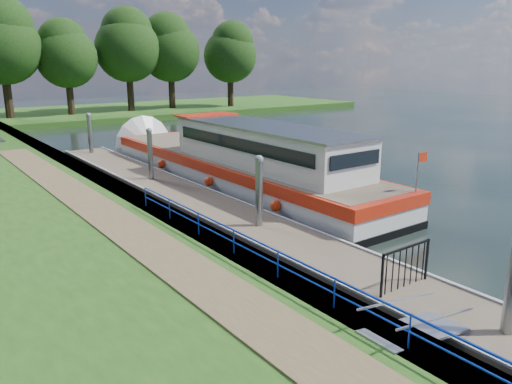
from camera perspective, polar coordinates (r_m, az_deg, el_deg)
ground at (r=12.85m, az=24.42°, el=-15.01°), size 160.00×160.00×0.00m
bank_edge at (r=22.22m, az=-15.11°, el=-0.64°), size 1.10×90.00×0.78m
far_bank at (r=61.50m, az=-15.18°, el=8.86°), size 60.00×18.00×0.60m
footpath at (r=15.24m, az=-11.98°, el=-5.92°), size 1.60×40.00×0.05m
blue_fence at (r=11.94m, az=5.54°, el=-8.94°), size 0.04×18.04×0.72m
pontoon at (r=21.55m, az=-6.80°, el=-1.26°), size 2.50×30.00×0.56m
mooring_piles at (r=21.28m, az=-6.89°, el=1.58°), size 0.30×27.30×3.55m
gangway at (r=11.37m, az=17.70°, el=-14.77°), size 2.58×1.00×0.92m
gate_panel at (r=13.41m, az=16.75°, el=-7.56°), size 1.85×0.05×1.15m
barge at (r=25.50m, az=-2.97°, el=3.43°), size 4.36×21.15×4.78m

